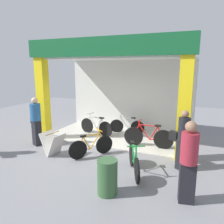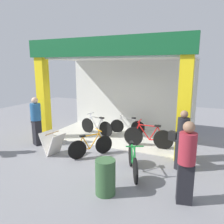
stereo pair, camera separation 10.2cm
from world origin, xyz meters
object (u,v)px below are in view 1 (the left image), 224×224
sandwich_board_sign (53,144)px  pedestrian_3 (189,161)px  bicycle_inside_2 (127,126)px  bicycle_parked_1 (91,146)px  pedestrian_2 (36,121)px  pedestrian_0 (183,140)px  trash_bin (107,177)px  bicycle_parked_0 (134,161)px  bicycle_inside_1 (96,126)px  bicycle_inside_0 (148,137)px

sandwich_board_sign → pedestrian_3: pedestrian_3 is taller
bicycle_inside_2 → sandwich_board_sign: 3.41m
bicycle_parked_1 → pedestrian_2: bearing=176.7°
pedestrian_0 → trash_bin: (-1.38, -1.92, -0.45)m
pedestrian_2 → trash_bin: pedestrian_2 is taller
bicycle_parked_1 → pedestrian_0: (2.72, 0.21, 0.52)m
trash_bin → pedestrian_0: bearing=54.3°
sandwich_board_sign → bicycle_parked_1: bearing=17.0°
bicycle_inside_2 → bicycle_parked_0: (1.35, -3.28, 0.03)m
bicycle_inside_1 → pedestrian_3: (3.87, -3.36, 0.56)m
trash_bin → pedestrian_2: bearing=153.2°
bicycle_inside_2 → pedestrian_0: bearing=-45.3°
bicycle_inside_2 → pedestrian_2: pedestrian_2 is taller
bicycle_inside_0 → bicycle_inside_1: bicycle_inside_0 is taller
bicycle_inside_0 → bicycle_inside_1: size_ratio=1.09×
bicycle_inside_1 → bicycle_inside_2: size_ratio=1.10×
pedestrian_3 → trash_bin: bearing=-166.8°
bicycle_inside_0 → bicycle_parked_0: bearing=-86.6°
pedestrian_0 → pedestrian_3: size_ratio=0.95×
bicycle_parked_1 → trash_bin: bearing=-52.0°
bicycle_inside_1 → bicycle_parked_0: 3.58m
pedestrian_0 → bicycle_inside_0: bearing=134.6°
pedestrian_2 → pedestrian_3: pedestrian_3 is taller
bicycle_inside_1 → pedestrian_0: size_ratio=0.96×
bicycle_inside_0 → pedestrian_2: size_ratio=1.00×
bicycle_inside_1 → pedestrian_0: bearing=-26.9°
bicycle_inside_0 → pedestrian_0: size_ratio=1.04×
bicycle_inside_1 → pedestrian_3: size_ratio=0.91×
bicycle_inside_1 → trash_bin: 4.36m
bicycle_inside_1 → bicycle_parked_0: bearing=-46.4°
bicycle_parked_0 → pedestrian_3: bearing=-28.8°
bicycle_parked_0 → pedestrian_0: 1.46m
sandwich_board_sign → pedestrian_3: 4.33m
pedestrian_2 → trash_bin: 4.12m
trash_bin → bicycle_inside_0: bearing=87.7°
trash_bin → bicycle_inside_2: bearing=104.0°
sandwich_board_sign → trash_bin: size_ratio=0.94×
bicycle_inside_0 → bicycle_parked_0: 2.04m
bicycle_inside_1 → trash_bin: size_ratio=1.98×
bicycle_inside_0 → pedestrian_2: bearing=-160.3°
bicycle_parked_1 → pedestrian_0: size_ratio=0.75×
pedestrian_2 → bicycle_inside_1: bearing=53.2°
bicycle_inside_1 → trash_bin: bearing=-59.4°
bicycle_inside_2 → bicycle_parked_1: bearing=-94.9°
bicycle_inside_0 → trash_bin: 3.20m
bicycle_parked_1 → pedestrian_2: size_ratio=0.72×
bicycle_inside_0 → pedestrian_2: 4.04m
bicycle_parked_1 → bicycle_inside_1: bearing=113.4°
bicycle_inside_2 → trash_bin: same height
bicycle_parked_0 → sandwich_board_sign: bearing=176.1°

